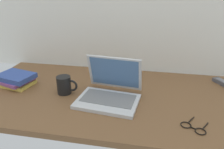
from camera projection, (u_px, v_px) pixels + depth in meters
The scene contains 6 objects.
desk at pixel (113, 97), 1.19m from camera, with size 1.60×0.76×0.03m.
laptop at pixel (110, 91), 1.13m from camera, with size 0.33×0.31×0.21m.
coffee_mug at pixel (65, 85), 1.18m from camera, with size 0.12×0.08×0.10m.
remote_control_near at pixel (136, 75), 1.40m from camera, with size 0.06×0.16×0.02m.
eyeglasses at pixel (193, 128), 0.91m from camera, with size 0.13×0.14×0.01m.
book_stack at pixel (16, 79), 1.29m from camera, with size 0.23×0.20×0.07m.
Camera 1 is at (0.19, -1.03, 0.60)m, focal length 34.43 mm.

